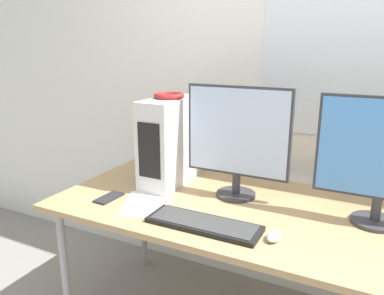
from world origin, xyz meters
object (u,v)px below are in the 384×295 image
(headphones, at_px, (169,96))
(mouse, at_px, (273,237))
(cell_phone, at_px, (109,198))
(keyboard, at_px, (204,224))
(monitor_main, at_px, (238,138))
(pc_tower, at_px, (170,142))
(monitor_right_near, at_px, (384,157))

(headphones, distance_m, mouse, 0.89)
(mouse, relative_size, cell_phone, 0.56)
(keyboard, bearing_deg, monitor_main, 89.06)
(monitor_main, bearing_deg, pc_tower, 177.12)
(headphones, xyz_separation_m, keyboard, (0.38, -0.39, -0.46))
(headphones, distance_m, keyboard, 0.71)
(monitor_main, xyz_separation_m, cell_phone, (-0.54, -0.31, -0.29))
(keyboard, xyz_separation_m, cell_phone, (-0.54, 0.05, -0.01))
(headphones, relative_size, keyboard, 0.33)
(monitor_main, relative_size, keyboard, 1.14)
(monitor_right_near, bearing_deg, cell_phone, -165.89)
(cell_phone, bearing_deg, pc_tower, 68.05)
(monitor_main, height_order, monitor_right_near, monitor_main)
(keyboard, height_order, cell_phone, keyboard)
(pc_tower, relative_size, mouse, 5.25)
(headphones, xyz_separation_m, mouse, (0.67, -0.37, -0.46))
(pc_tower, bearing_deg, monitor_main, -2.88)
(monitor_main, bearing_deg, cell_phone, -150.10)
(pc_tower, distance_m, cell_phone, 0.43)
(pc_tower, height_order, mouse, pc_tower)
(monitor_main, bearing_deg, keyboard, -90.94)
(monitor_main, distance_m, keyboard, 0.47)
(monitor_main, distance_m, monitor_right_near, 0.63)
(monitor_main, distance_m, mouse, 0.53)
(headphones, relative_size, monitor_right_near, 0.30)
(cell_phone, bearing_deg, monitor_main, 33.16)
(cell_phone, bearing_deg, headphones, 68.11)
(headphones, distance_m, cell_phone, 0.60)
(mouse, bearing_deg, keyboard, -176.22)
(mouse, bearing_deg, headphones, 151.23)
(keyboard, bearing_deg, cell_phone, 174.27)
(pc_tower, relative_size, monitor_main, 0.84)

